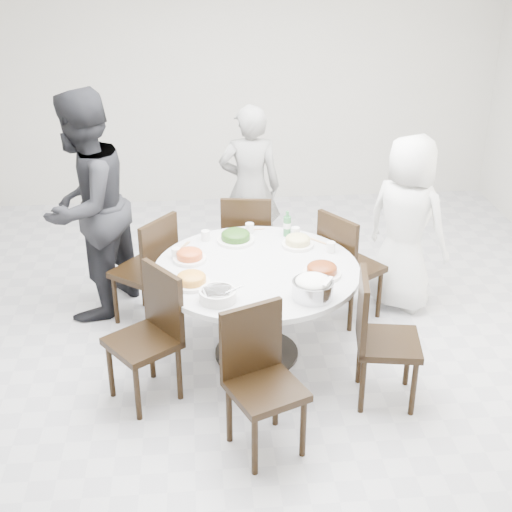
{
  "coord_description": "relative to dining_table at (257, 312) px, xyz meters",
  "views": [
    {
      "loc": [
        -0.43,
        -4.85,
        3.11
      ],
      "look_at": [
        -0.01,
        -0.22,
        0.82
      ],
      "focal_mm": 50.0,
      "sensor_mm": 36.0,
      "label": 1
    }
  ],
  "objects": [
    {
      "name": "chair_ne",
      "position": [
        0.83,
        0.51,
        0.1
      ],
      "size": [
        0.58,
        0.58,
        0.95
      ],
      "primitive_type": "cube",
      "rotation": [
        0.0,
        0.0,
        2.17
      ],
      "color": "black",
      "rests_on": "floor"
    },
    {
      "name": "diner_left",
      "position": [
        -1.3,
        0.81,
        0.57
      ],
      "size": [
        1.05,
        1.14,
        1.89
      ],
      "primitive_type": "imported",
      "rotation": [
        0.0,
        0.0,
        4.26
      ],
      "color": "black",
      "rests_on": "floor"
    },
    {
      "name": "chair_sw",
      "position": [
        -0.82,
        -0.46,
        0.1
      ],
      "size": [
        0.59,
        0.59,
        0.95
      ],
      "primitive_type": "cube",
      "rotation": [
        0.0,
        0.0,
        5.34
      ],
      "color": "black",
      "rests_on": "floor"
    },
    {
      "name": "rice_bowl",
      "position": [
        0.33,
        -0.47,
        0.43
      ],
      "size": [
        0.28,
        0.28,
        0.12
      ],
      "primitive_type": "cylinder",
      "color": "silver",
      "rests_on": "dining_table"
    },
    {
      "name": "beverage_bottle",
      "position": [
        0.29,
        0.54,
        0.48
      ],
      "size": [
        0.06,
        0.06,
        0.21
      ],
      "primitive_type": "cylinder",
      "color": "#2D723C",
      "rests_on": "dining_table"
    },
    {
      "name": "diner_middle",
      "position": [
        0.08,
        1.55,
        0.4
      ],
      "size": [
        0.58,
        0.39,
        1.56
      ],
      "primitive_type": "imported",
      "rotation": [
        0.0,
        0.0,
        3.11
      ],
      "color": "black",
      "rests_on": "floor"
    },
    {
      "name": "floor",
      "position": [
        0.01,
        0.27,
        -0.38
      ],
      "size": [
        6.0,
        6.0,
        0.01
      ],
      "primitive_type": "cube",
      "color": "silver",
      "rests_on": "ground"
    },
    {
      "name": "dish_pale",
      "position": [
        0.35,
        0.34,
        0.41
      ],
      "size": [
        0.25,
        0.25,
        0.07
      ],
      "primitive_type": "cylinder",
      "color": "white",
      "rests_on": "dining_table"
    },
    {
      "name": "wall_front",
      "position": [
        0.01,
        -2.73,
        1.02
      ],
      "size": [
        6.0,
        0.01,
        2.8
      ],
      "primitive_type": "cube",
      "color": "beige",
      "rests_on": "ground"
    },
    {
      "name": "chair_s",
      "position": [
        -0.04,
        -1.06,
        0.1
      ],
      "size": [
        0.55,
        0.55,
        0.95
      ],
      "primitive_type": "cube",
      "rotation": [
        0.0,
        0.0,
        6.69
      ],
      "color": "black",
      "rests_on": "floor"
    },
    {
      "name": "dish_tofu",
      "position": [
        -0.47,
        -0.22,
        0.41
      ],
      "size": [
        0.26,
        0.26,
        0.07
      ],
      "primitive_type": "cylinder",
      "color": "white",
      "rests_on": "dining_table"
    },
    {
      "name": "wall_back",
      "position": [
        0.01,
        3.27,
        1.02
      ],
      "size": [
        6.0,
        0.01,
        2.8
      ],
      "primitive_type": "cube",
      "color": "beige",
      "rests_on": "ground"
    },
    {
      "name": "dining_table",
      "position": [
        0.0,
        0.0,
        0.0
      ],
      "size": [
        1.5,
        1.5,
        0.75
      ],
      "primitive_type": "cylinder",
      "color": "silver",
      "rests_on": "floor"
    },
    {
      "name": "dish_redbrown",
      "position": [
        0.45,
        -0.16,
        0.41
      ],
      "size": [
        0.28,
        0.28,
        0.07
      ],
      "primitive_type": "cylinder",
      "color": "white",
      "rests_on": "dining_table"
    },
    {
      "name": "tea_cups",
      "position": [
        0.01,
        0.61,
        0.42
      ],
      "size": [
        0.07,
        0.07,
        0.08
      ],
      "primitive_type": "cylinder",
      "color": "white",
      "rests_on": "dining_table"
    },
    {
      "name": "soup_bowl",
      "position": [
        -0.3,
        -0.45,
        0.41
      ],
      "size": [
        0.25,
        0.25,
        0.08
      ],
      "primitive_type": "cylinder",
      "color": "white",
      "rests_on": "dining_table"
    },
    {
      "name": "diner_right",
      "position": [
        1.3,
        0.67,
        0.38
      ],
      "size": [
        0.86,
        0.86,
        1.51
      ],
      "primitive_type": "imported",
      "rotation": [
        0.0,
        0.0,
        2.34
      ],
      "color": "white",
      "rests_on": "floor"
    },
    {
      "name": "dish_orange",
      "position": [
        -0.48,
        0.16,
        0.41
      ],
      "size": [
        0.25,
        0.25,
        0.07
      ],
      "primitive_type": "cylinder",
      "color": "white",
      "rests_on": "dining_table"
    },
    {
      "name": "dish_greens",
      "position": [
        -0.12,
        0.46,
        0.41
      ],
      "size": [
        0.29,
        0.29,
        0.08
      ],
      "primitive_type": "cylinder",
      "color": "white",
      "rests_on": "dining_table"
    },
    {
      "name": "chair_n",
      "position": [
        0.01,
        1.03,
        0.1
      ],
      "size": [
        0.47,
        0.47,
        0.95
      ],
      "primitive_type": "cube",
      "rotation": [
        0.0,
        0.0,
        3.0
      ],
      "color": "black",
      "rests_on": "floor"
    },
    {
      "name": "chair_nw",
      "position": [
        -0.87,
        0.59,
        0.1
      ],
      "size": [
        0.59,
        0.59,
        0.95
      ],
      "primitive_type": "cube",
      "rotation": [
        0.0,
        0.0,
        4.04
      ],
      "color": "black",
      "rests_on": "floor"
    },
    {
      "name": "chair_se",
      "position": [
        0.84,
        -0.62,
        0.1
      ],
      "size": [
        0.48,
        0.48,
        0.95
      ],
      "primitive_type": "cube",
      "rotation": [
        0.0,
        0.0,
        7.69
      ],
      "color": "black",
      "rests_on": "floor"
    },
    {
      "name": "chopsticks",
      "position": [
        0.0,
        0.65,
        0.38
      ],
      "size": [
        0.24,
        0.04,
        0.01
      ],
      "primitive_type": null,
      "color": "tan",
      "rests_on": "dining_table"
    }
  ]
}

